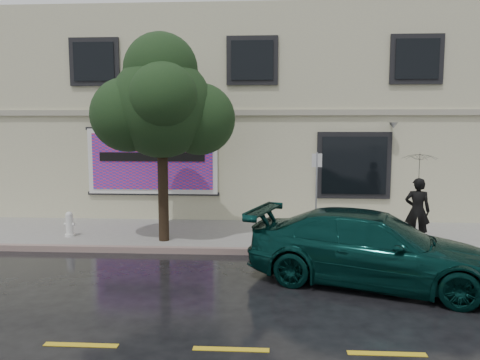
# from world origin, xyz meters

# --- Properties ---
(ground) EXTENTS (90.00, 90.00, 0.00)m
(ground) POSITION_xyz_m (0.00, 0.00, 0.00)
(ground) COLOR black
(ground) RESTS_ON ground
(sidewalk) EXTENTS (20.00, 3.50, 0.15)m
(sidewalk) POSITION_xyz_m (0.00, 3.25, 0.07)
(sidewalk) COLOR #9A9891
(sidewalk) RESTS_ON ground
(curb) EXTENTS (20.00, 0.18, 0.16)m
(curb) POSITION_xyz_m (0.00, 1.50, 0.07)
(curb) COLOR slate
(curb) RESTS_ON ground
(road_marking) EXTENTS (19.00, 0.12, 0.01)m
(road_marking) POSITION_xyz_m (0.00, -3.50, 0.01)
(road_marking) COLOR gold
(road_marking) RESTS_ON ground
(building) EXTENTS (20.00, 8.12, 7.00)m
(building) POSITION_xyz_m (0.00, 9.00, 3.50)
(building) COLOR #BDB598
(building) RESTS_ON ground
(billboard) EXTENTS (4.30, 0.16, 2.20)m
(billboard) POSITION_xyz_m (-3.20, 4.92, 2.05)
(billboard) COLOR white
(billboard) RESTS_ON ground
(car) EXTENTS (5.47, 3.75, 1.46)m
(car) POSITION_xyz_m (2.64, -0.50, 0.73)
(car) COLOR #072D29
(car) RESTS_ON ground
(pedestrian) EXTENTS (0.72, 0.57, 1.72)m
(pedestrian) POSITION_xyz_m (4.38, 2.30, 1.01)
(pedestrian) COLOR black
(pedestrian) RESTS_ON sidewalk
(umbrella) EXTENTS (1.22, 1.22, 0.69)m
(umbrella) POSITION_xyz_m (4.38, 2.30, 2.21)
(umbrella) COLOR black
(umbrella) RESTS_ON pedestrian
(street_tree) EXTENTS (2.65, 2.65, 4.85)m
(street_tree) POSITION_xyz_m (-2.24, 2.20, 3.66)
(street_tree) COLOR black
(street_tree) RESTS_ON sidewalk
(fire_hydrant) EXTENTS (0.28, 0.27, 0.69)m
(fire_hydrant) POSITION_xyz_m (-4.95, 2.49, 0.49)
(fire_hydrant) COLOR silver
(fire_hydrant) RESTS_ON sidewalk
(sign_pole) EXTENTS (0.29, 0.06, 2.32)m
(sign_pole) POSITION_xyz_m (1.86, 3.09, 1.56)
(sign_pole) COLOR #A0A2A9
(sign_pole) RESTS_ON sidewalk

